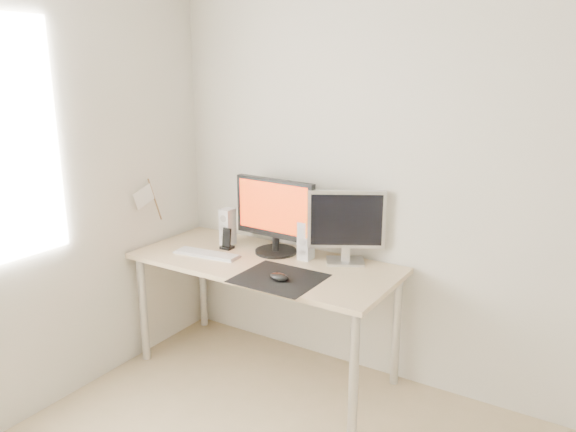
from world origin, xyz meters
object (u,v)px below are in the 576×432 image
at_px(mouse, 279,277).
at_px(speaker_right, 306,240).
at_px(speaker_left, 228,227).
at_px(desk, 264,273).
at_px(main_monitor, 275,213).
at_px(second_monitor, 346,223).
at_px(keyboard, 207,254).
at_px(phone_dock, 227,242).

bearing_deg(mouse, speaker_right, 98.22).
distance_m(mouse, speaker_left, 0.73).
height_order(desk, main_monitor, main_monitor).
xyz_separation_m(second_monitor, speaker_left, (-0.80, -0.09, -0.12)).
xyz_separation_m(second_monitor, keyboard, (-0.78, -0.33, -0.23)).
xyz_separation_m(speaker_right, phone_dock, (-0.52, -0.10, -0.08)).
distance_m(main_monitor, speaker_right, 0.26).
bearing_deg(phone_dock, mouse, -26.34).
xyz_separation_m(second_monitor, speaker_right, (-0.23, -0.07, -0.12)).
bearing_deg(speaker_right, desk, -141.59).
height_order(mouse, speaker_left, speaker_left).
distance_m(desk, phone_dock, 0.35).
relative_size(mouse, second_monitor, 0.26).
bearing_deg(speaker_right, keyboard, -154.83).
bearing_deg(main_monitor, mouse, -54.18).
bearing_deg(mouse, second_monitor, 68.85).
bearing_deg(speaker_left, second_monitor, 6.50).
distance_m(mouse, main_monitor, 0.52).
bearing_deg(phone_dock, speaker_left, 123.71).
height_order(mouse, keyboard, mouse).
relative_size(desk, main_monitor, 2.90).
distance_m(mouse, second_monitor, 0.53).
relative_size(speaker_left, keyboard, 0.55).
distance_m(speaker_right, keyboard, 0.62).
xyz_separation_m(keyboard, phone_dock, (0.03, 0.16, 0.03)).
distance_m(mouse, keyboard, 0.62).
height_order(desk, second_monitor, second_monitor).
height_order(speaker_right, phone_dock, speaker_right).
height_order(main_monitor, speaker_left, main_monitor).
xyz_separation_m(mouse, main_monitor, (-0.27, 0.38, 0.23)).
relative_size(mouse, speaker_right, 0.49).
height_order(desk, keyboard, keyboard).
relative_size(desk, speaker_left, 6.76).
bearing_deg(second_monitor, keyboard, -157.19).
relative_size(second_monitor, keyboard, 1.01).
height_order(speaker_left, phone_dock, speaker_left).
relative_size(keyboard, phone_dock, 3.19).
bearing_deg(main_monitor, speaker_left, -177.01).
distance_m(speaker_left, keyboard, 0.26).
xyz_separation_m(speaker_left, speaker_right, (0.57, 0.02, 0.00)).
relative_size(desk, keyboard, 3.71).
xyz_separation_m(speaker_left, phone_dock, (0.05, -0.07, -0.08)).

